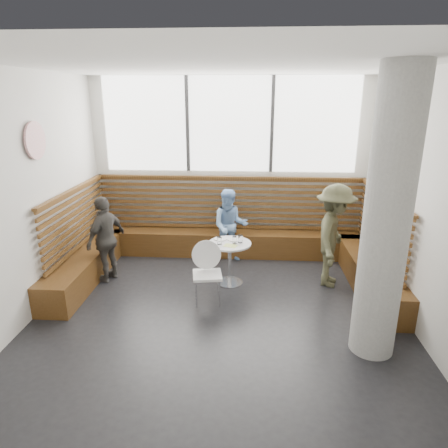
# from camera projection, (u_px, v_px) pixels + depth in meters

# --- Properties ---
(room) EXTENTS (5.00, 5.00, 3.20)m
(room) POSITION_uv_depth(u_px,v_px,m) (219.00, 202.00, 4.94)
(room) COLOR silver
(room) RESTS_ON ground
(booth) EXTENTS (5.00, 2.50, 1.44)m
(booth) POSITION_uv_depth(u_px,v_px,m) (227.00, 243.00, 6.99)
(booth) COLOR #462B11
(booth) RESTS_ON ground
(concrete_column) EXTENTS (0.50, 0.50, 3.20)m
(concrete_column) POSITION_uv_depth(u_px,v_px,m) (387.00, 220.00, 4.25)
(concrete_column) COLOR gray
(concrete_column) RESTS_ON ground
(wall_art) EXTENTS (0.03, 0.50, 0.50)m
(wall_art) POSITION_uv_depth(u_px,v_px,m) (35.00, 140.00, 5.26)
(wall_art) COLOR white
(wall_art) RESTS_ON room
(cafe_table) EXTENTS (0.67, 0.67, 0.69)m
(cafe_table) POSITION_uv_depth(u_px,v_px,m) (230.00, 254.00, 6.24)
(cafe_table) COLOR silver
(cafe_table) RESTS_ON ground
(cafe_chair) EXTENTS (0.42, 0.41, 0.88)m
(cafe_chair) POSITION_uv_depth(u_px,v_px,m) (208.00, 268.00, 5.71)
(cafe_chair) COLOR white
(cafe_chair) RESTS_ON ground
(adult_man) EXTENTS (0.89, 1.18, 1.62)m
(adult_man) POSITION_uv_depth(u_px,v_px,m) (334.00, 236.00, 6.13)
(adult_man) COLOR #474830
(adult_man) RESTS_ON ground
(child_back) EXTENTS (0.67, 0.54, 1.32)m
(child_back) POSITION_uv_depth(u_px,v_px,m) (230.00, 226.00, 7.09)
(child_back) COLOR #88B4EB
(child_back) RESTS_ON ground
(child_left) EXTENTS (0.62, 0.88, 1.39)m
(child_left) POSITION_uv_depth(u_px,v_px,m) (106.00, 239.00, 6.33)
(child_left) COLOR #474440
(child_left) RESTS_ON ground
(plate_near) EXTENTS (0.21, 0.21, 0.01)m
(plate_near) POSITION_uv_depth(u_px,v_px,m) (221.00, 239.00, 6.33)
(plate_near) COLOR white
(plate_near) RESTS_ON cafe_table
(plate_far) EXTENTS (0.20, 0.20, 0.01)m
(plate_far) POSITION_uv_depth(u_px,v_px,m) (233.00, 239.00, 6.31)
(plate_far) COLOR white
(plate_far) RESTS_ON cafe_table
(glass_left) EXTENTS (0.07, 0.07, 0.12)m
(glass_left) POSITION_uv_depth(u_px,v_px,m) (219.00, 241.00, 6.10)
(glass_left) COLOR white
(glass_left) RESTS_ON cafe_table
(glass_mid) EXTENTS (0.07, 0.07, 0.11)m
(glass_mid) POSITION_uv_depth(u_px,v_px,m) (235.00, 240.00, 6.13)
(glass_mid) COLOR white
(glass_mid) RESTS_ON cafe_table
(glass_right) EXTENTS (0.08, 0.08, 0.12)m
(glass_right) POSITION_uv_depth(u_px,v_px,m) (240.00, 239.00, 6.17)
(glass_right) COLOR white
(glass_right) RESTS_ON cafe_table
(menu_card) EXTENTS (0.24, 0.20, 0.00)m
(menu_card) POSITION_uv_depth(u_px,v_px,m) (230.00, 246.00, 6.05)
(menu_card) COLOR #A5C64C
(menu_card) RESTS_ON cafe_table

